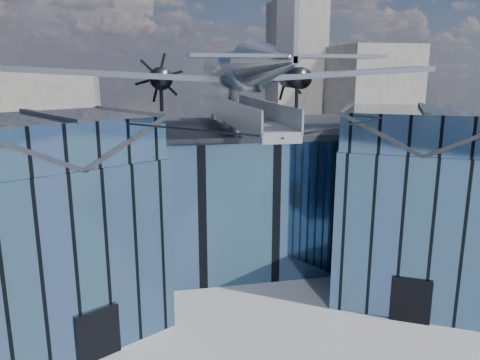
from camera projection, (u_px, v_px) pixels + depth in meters
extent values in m
plane|color=gray|center=(246.00, 299.00, 29.24)|extent=(120.00, 120.00, 0.00)
cube|color=#44678C|center=(222.00, 190.00, 36.74)|extent=(28.00, 14.00, 9.50)
cube|color=#2A2D32|center=(221.00, 128.00, 35.61)|extent=(28.00, 14.00, 0.40)
cube|color=#44678C|center=(60.00, 246.00, 25.13)|extent=(11.79, 11.43, 9.50)
cube|color=#44678C|center=(50.00, 138.00, 23.79)|extent=(11.56, 11.20, 2.20)
cube|color=#2A2D32|center=(3.00, 142.00, 22.34)|extent=(7.98, 9.23, 2.40)
cube|color=#2A2D32|center=(92.00, 134.00, 25.25)|extent=(7.98, 9.23, 2.40)
cube|color=#2A2D32|center=(48.00, 115.00, 23.53)|extent=(4.30, 7.10, 0.18)
cube|color=black|center=(98.00, 334.00, 22.97)|extent=(2.03, 1.32, 2.60)
cube|color=black|center=(135.00, 228.00, 28.04)|extent=(0.34, 0.34, 9.50)
cube|color=#44678C|center=(414.00, 221.00, 29.28)|extent=(11.79, 11.43, 9.50)
cube|color=#44678C|center=(422.00, 128.00, 27.95)|extent=(11.56, 11.20, 2.20)
cube|color=#2A2D32|center=(383.00, 126.00, 28.63)|extent=(7.98, 9.23, 2.40)
cube|color=#2A2D32|center=(463.00, 129.00, 27.26)|extent=(7.98, 9.23, 2.40)
cube|color=#2A2D32|center=(424.00, 108.00, 27.68)|extent=(4.30, 7.10, 0.18)
cube|color=black|center=(411.00, 301.00, 26.32)|extent=(2.03, 1.32, 2.60)
cube|color=black|center=(341.00, 214.00, 30.65)|extent=(0.34, 0.34, 9.50)
cube|color=#9CA1A9|center=(235.00, 116.00, 30.05)|extent=(1.80, 21.00, 0.50)
cube|color=#9CA1A9|center=(221.00, 106.00, 29.72)|extent=(0.08, 21.00, 1.10)
cube|color=#9CA1A9|center=(249.00, 105.00, 30.08)|extent=(0.08, 21.00, 1.10)
cylinder|color=#9CA1A9|center=(213.00, 113.00, 39.26)|extent=(0.44, 0.44, 1.35)
cylinder|color=#9CA1A9|center=(226.00, 121.00, 33.54)|extent=(0.44, 0.44, 1.35)
cylinder|color=#9CA1A9|center=(237.00, 127.00, 29.72)|extent=(0.44, 0.44, 1.35)
cylinder|color=#9CA1A9|center=(234.00, 100.00, 30.31)|extent=(0.70, 0.70, 1.40)
cylinder|color=black|center=(156.00, 126.00, 21.79)|extent=(10.55, 6.08, 0.69)
cylinder|color=black|center=(364.00, 121.00, 23.87)|extent=(10.55, 6.08, 0.69)
cylinder|color=black|center=(192.00, 129.00, 27.67)|extent=(6.09, 17.04, 1.19)
cylinder|color=black|center=(289.00, 127.00, 28.86)|extent=(6.09, 17.04, 1.19)
cylinder|color=#A9B0B6|center=(234.00, 70.00, 29.86)|extent=(2.50, 11.00, 2.50)
sphere|color=#A9B0B6|center=(220.00, 70.00, 35.11)|extent=(2.50, 2.50, 2.50)
cube|color=black|center=(222.00, 60.00, 34.00)|extent=(1.60, 1.40, 0.50)
cone|color=#A9B0B6|center=(271.00, 62.00, 21.21)|extent=(2.50, 7.00, 2.50)
cube|color=#A9B0B6|center=(287.00, 20.00, 18.66)|extent=(0.18, 2.40, 3.40)
cube|color=#A9B0B6|center=(286.00, 56.00, 19.07)|extent=(8.00, 1.80, 0.14)
cube|color=#A9B0B6|center=(122.00, 74.00, 29.50)|extent=(14.00, 3.20, 1.08)
cylinder|color=black|center=(160.00, 78.00, 30.60)|extent=(1.44, 3.20, 1.44)
cone|color=black|center=(159.00, 78.00, 32.32)|extent=(0.70, 0.70, 0.70)
cube|color=black|center=(159.00, 78.00, 32.46)|extent=(1.05, 0.06, 3.33)
cube|color=black|center=(159.00, 78.00, 32.46)|extent=(2.53, 0.06, 2.53)
cube|color=black|center=(159.00, 78.00, 32.46)|extent=(3.33, 0.06, 1.05)
cylinder|color=black|center=(161.00, 98.00, 30.31)|extent=(0.24, 0.24, 1.75)
cube|color=#A9B0B6|center=(330.00, 74.00, 32.27)|extent=(14.00, 3.20, 1.08)
cylinder|color=black|center=(294.00, 78.00, 32.42)|extent=(1.44, 3.20, 1.44)
cone|color=black|center=(287.00, 77.00, 34.14)|extent=(0.70, 0.70, 0.70)
cube|color=black|center=(286.00, 77.00, 34.28)|extent=(1.05, 0.06, 3.33)
cube|color=black|center=(286.00, 77.00, 34.28)|extent=(2.53, 0.06, 2.53)
cube|color=black|center=(286.00, 77.00, 34.28)|extent=(3.33, 0.06, 1.05)
cylinder|color=black|center=(297.00, 96.00, 32.13)|extent=(0.24, 0.24, 1.75)
cube|color=slate|center=(369.00, 101.00, 79.28)|extent=(12.00, 14.00, 18.00)
cube|color=slate|center=(54.00, 114.00, 76.13)|extent=(14.00, 10.00, 14.00)
cube|color=slate|center=(295.00, 76.00, 85.92)|extent=(9.00, 9.00, 26.00)
cylinder|color=#312013|center=(472.00, 207.00, 44.00)|extent=(0.50, 0.50, 2.78)
sphere|color=#254B1A|center=(475.00, 182.00, 43.43)|extent=(4.75, 4.75, 3.63)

